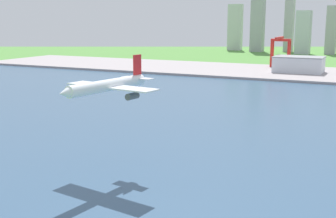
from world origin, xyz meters
name	(u,v)px	position (x,y,z in m)	size (l,w,h in m)	color
ground_plane	(264,103)	(0.00, 300.00, 0.00)	(2400.00, 2400.00, 0.00)	#538E3D
water_bay	(239,120)	(0.00, 240.00, 0.07)	(840.00, 360.00, 0.15)	#385675
industrial_pier	(306,74)	(0.00, 490.00, 1.25)	(840.00, 140.00, 2.50)	#A09798
airplane_landing	(107,86)	(-15.37, 120.52, 35.71)	(39.81, 44.60, 14.62)	white
port_crane_red	(280,45)	(-39.03, 534.14, 28.95)	(22.87, 38.34, 37.00)	red
warehouse_main	(299,64)	(-8.64, 489.51, 11.27)	(52.99, 34.83, 17.49)	silver
distant_skyline	(307,23)	(-54.29, 821.13, 52.98)	(286.55, 65.41, 136.69)	silver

